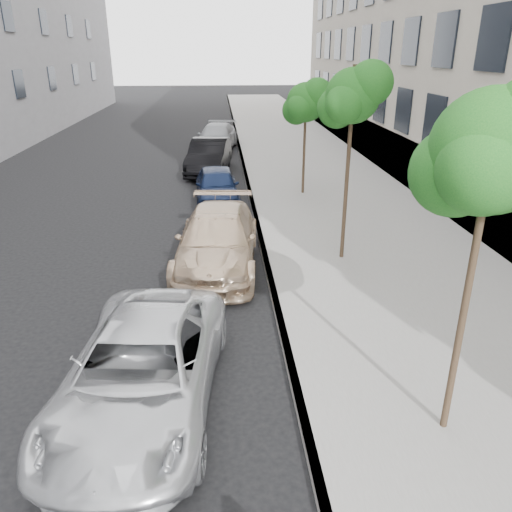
{
  "coord_description": "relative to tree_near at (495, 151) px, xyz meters",
  "views": [
    {
      "loc": [
        0.01,
        -4.12,
        5.27
      ],
      "look_at": [
        0.68,
        4.94,
        1.5
      ],
      "focal_mm": 35.0,
      "sensor_mm": 36.0,
      "label": 1
    }
  ],
  "objects": [
    {
      "name": "sedan_black",
      "position": [
        -3.68,
        17.22,
        -3.41
      ],
      "size": [
        2.19,
        4.77,
        1.52
      ],
      "primitive_type": "imported",
      "rotation": [
        0.0,
        0.0,
        -0.13
      ],
      "color": "black",
      "rests_on": "ground"
    },
    {
      "name": "tree_mid",
      "position": [
        -0.0,
        6.5,
        0.08
      ],
      "size": [
        1.66,
        1.46,
        4.94
      ],
      "color": "#38281C",
      "rests_on": "sidewalk"
    },
    {
      "name": "sidewalk",
      "position": [
        1.07,
        22.5,
        -4.1
      ],
      "size": [
        6.4,
        72.0,
        0.14
      ],
      "primitive_type": "cube",
      "color": "gray",
      "rests_on": "ground"
    },
    {
      "name": "sedan_blue",
      "position": [
        -3.33,
        12.3,
        -3.51
      ],
      "size": [
        1.71,
        3.9,
        1.31
      ],
      "primitive_type": "imported",
      "rotation": [
        0.0,
        0.0,
        0.04
      ],
      "color": "#111B38",
      "rests_on": "ground"
    },
    {
      "name": "minivan",
      "position": [
        -4.5,
        0.93,
        -3.49
      ],
      "size": [
        2.74,
        5.09,
        1.36
      ],
      "primitive_type": "imported",
      "rotation": [
        0.0,
        0.0,
        -0.1
      ],
      "color": "silver",
      "rests_on": "ground"
    },
    {
      "name": "curb",
      "position": [
        -2.05,
        22.5,
        -4.1
      ],
      "size": [
        0.15,
        72.0,
        0.14
      ],
      "primitive_type": "cube",
      "color": "#9E9B93",
      "rests_on": "ground"
    },
    {
      "name": "sedan_rear",
      "position": [
        -3.33,
        22.88,
        -3.47
      ],
      "size": [
        2.71,
        5.1,
        1.41
      ],
      "primitive_type": "imported",
      "rotation": [
        0.0,
        0.0,
        -0.16
      ],
      "color": "gray",
      "rests_on": "ground"
    },
    {
      "name": "tree_far",
      "position": [
        -0.0,
        13.0,
        -0.66
      ],
      "size": [
        1.74,
        1.54,
        4.23
      ],
      "color": "#38281C",
      "rests_on": "sidewalk"
    },
    {
      "name": "tree_near",
      "position": [
        0.0,
        0.0,
        0.0
      ],
      "size": [
        1.81,
        1.61,
        4.92
      ],
      "color": "#38281C",
      "rests_on": "sidewalk"
    },
    {
      "name": "suv",
      "position": [
        -3.33,
        6.46,
        -3.45
      ],
      "size": [
        2.42,
        5.12,
        1.44
      ],
      "primitive_type": "imported",
      "rotation": [
        0.0,
        0.0,
        -0.08
      ],
      "color": "#CEB292",
      "rests_on": "ground"
    }
  ]
}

